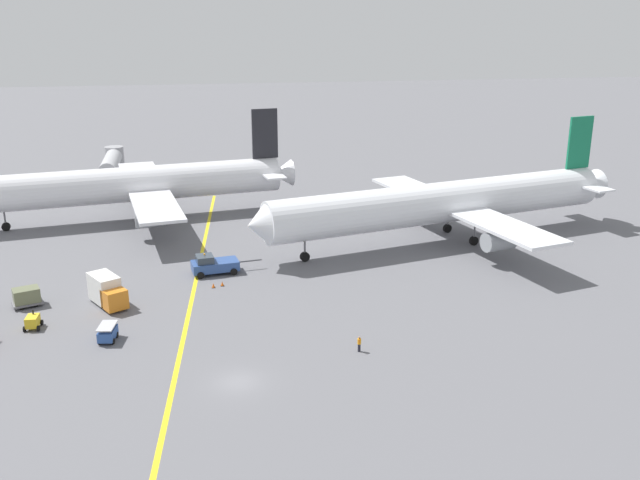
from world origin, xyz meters
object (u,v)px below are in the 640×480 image
airliner_at_gate_left (135,185)px  gse_catering_truck_tall (107,291)px  gse_gpu_cart_small (33,322)px  gse_baggage_cart_trailing (108,333)px  traffic_cone_nose_left (213,286)px  pushback_tug (214,264)px  traffic_cone_wingtip_starboard (222,284)px  gse_container_dolly_flat (27,296)px  ground_crew_ramp_agent_by_cones (359,344)px  jet_bridge (112,161)px  airliner_being_pushed (444,203)px

airliner_at_gate_left → gse_catering_truck_tall: bearing=-91.5°
gse_gpu_cart_small → gse_baggage_cart_trailing: bearing=-28.9°
gse_gpu_cart_small → traffic_cone_nose_left: size_ratio=3.64×
airliner_at_gate_left → traffic_cone_nose_left: airliner_at_gate_left is taller
pushback_tug → traffic_cone_wingtip_starboard: size_ratio=15.39×
gse_container_dolly_flat → traffic_cone_wingtip_starboard: (22.22, 2.17, -0.90)m
airliner_at_gate_left → traffic_cone_wingtip_starboard: (12.19, -32.41, -5.50)m
ground_crew_ramp_agent_by_cones → traffic_cone_wingtip_starboard: ground_crew_ramp_agent_by_cones is taller
traffic_cone_nose_left → jet_bridge: jet_bridge is taller
pushback_tug → gse_baggage_cart_trailing: (-11.38, -17.73, -0.34)m
gse_baggage_cart_trailing → jet_bridge: (-6.42, 74.56, 3.30)m
airliner_at_gate_left → pushback_tug: 30.34m
airliner_at_gate_left → gse_baggage_cart_trailing: bearing=-90.1°
airliner_being_pushed → jet_bridge: bearing=136.1°
traffic_cone_nose_left → airliner_at_gate_left: bearing=108.7°
airliner_being_pushed → traffic_cone_nose_left: (-33.83, -12.42, -5.58)m
airliner_at_gate_left → traffic_cone_nose_left: (11.09, -32.80, -5.50)m
ground_crew_ramp_agent_by_cones → airliner_being_pushed: bearing=57.7°
gse_baggage_cart_trailing → ground_crew_ramp_agent_by_cones: bearing=-16.0°
gse_catering_truck_tall → gse_container_dolly_flat: (-9.07, 1.49, -0.58)m
airliner_at_gate_left → gse_container_dolly_flat: (-10.03, -34.57, -4.61)m
gse_baggage_cart_trailing → traffic_cone_wingtip_starboard: (12.23, 13.10, -0.58)m
airliner_being_pushed → traffic_cone_nose_left: size_ratio=97.64×
pushback_tug → gse_baggage_cart_trailing: pushback_tug is taller
gse_catering_truck_tall → traffic_cone_wingtip_starboard: gse_catering_truck_tall is taller
gse_container_dolly_flat → traffic_cone_wingtip_starboard: bearing=5.6°
pushback_tug → traffic_cone_nose_left: size_ratio=15.39×
airliner_at_gate_left → gse_gpu_cart_small: (-8.16, -41.01, -4.99)m
airliner_at_gate_left → gse_baggage_cart_trailing: airliner_at_gate_left is taller
gse_catering_truck_tall → traffic_cone_wingtip_starboard: (13.16, 3.66, -1.48)m
gse_gpu_cart_small → pushback_tug: bearing=34.2°
airliner_at_gate_left → gse_gpu_cart_small: airliner_at_gate_left is taller
ground_crew_ramp_agent_by_cones → pushback_tug: bearing=118.1°
gse_gpu_cart_small → gse_catering_truck_tall: (7.20, 4.95, 0.96)m
pushback_tug → ground_crew_ramp_agent_by_cones: size_ratio=5.69×
traffic_cone_nose_left → jet_bridge: size_ratio=0.03×
traffic_cone_nose_left → jet_bridge: bearing=105.8°
airliner_at_gate_left → gse_gpu_cart_small: size_ratio=24.64×
gse_catering_truck_tall → traffic_cone_nose_left: size_ratio=10.44×
airliner_being_pushed → gse_catering_truck_tall: airliner_being_pushed is taller
pushback_tug → gse_baggage_cart_trailing: size_ratio=3.13×
gse_catering_truck_tall → gse_container_dolly_flat: 9.21m
airliner_at_gate_left → gse_gpu_cart_small: 42.12m
airliner_being_pushed → traffic_cone_wingtip_starboard: 35.32m
airliner_at_gate_left → gse_container_dolly_flat: size_ratio=14.34×
gse_baggage_cart_trailing → ground_crew_ramp_agent_by_cones: 25.62m
airliner_at_gate_left → jet_bridge: bearing=102.5°
jet_bridge → traffic_cone_wingtip_starboard: bearing=-73.1°
gse_gpu_cart_small → gse_container_dolly_flat: gse_container_dolly_flat is taller
gse_container_dolly_flat → traffic_cone_wingtip_starboard: gse_container_dolly_flat is taller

